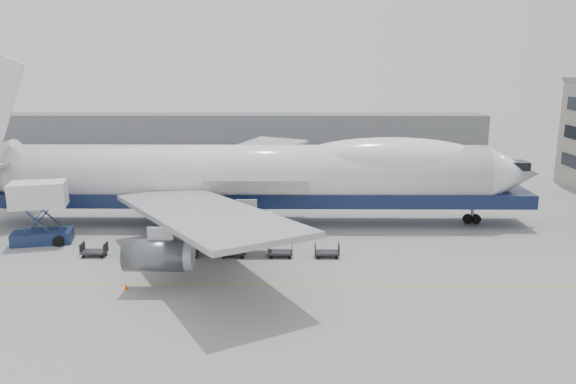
{
  "coord_description": "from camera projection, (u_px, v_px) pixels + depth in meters",
  "views": [
    {
      "loc": [
        4.9,
        -48.87,
        17.82
      ],
      "look_at": [
        4.38,
        6.0,
        5.02
      ],
      "focal_mm": 35.0,
      "sensor_mm": 36.0,
      "label": 1
    }
  ],
  "objects": [
    {
      "name": "ground",
      "position": [
        240.0,
        260.0,
        51.69
      ],
      "size": [
        260.0,
        260.0,
        0.0
      ],
      "primitive_type": "plane",
      "color": "gray",
      "rests_on": "ground"
    },
    {
      "name": "apron_line",
      "position": [
        233.0,
        285.0,
        45.84
      ],
      "size": [
        60.0,
        0.15,
        0.01
      ],
      "primitive_type": "cube",
      "color": "gold",
      "rests_on": "ground"
    },
    {
      "name": "hangar",
      "position": [
        223.0,
        130.0,
        119.15
      ],
      "size": [
        110.0,
        8.0,
        7.0
      ],
      "primitive_type": "cube",
      "color": "slate",
      "rests_on": "ground"
    },
    {
      "name": "airliner",
      "position": [
        255.0,
        174.0,
        62.09
      ],
      "size": [
        67.0,
        55.3,
        19.98
      ],
      "color": "white",
      "rests_on": "ground"
    },
    {
      "name": "catering_truck",
      "position": [
        40.0,
        209.0,
        55.76
      ],
      "size": [
        6.14,
        4.83,
        6.24
      ],
      "rotation": [
        0.0,
        0.0,
        0.24
      ],
      "color": "navy",
      "rests_on": "ground"
    },
    {
      "name": "traffic_cone",
      "position": [
        126.0,
        286.0,
        44.93
      ],
      "size": [
        0.34,
        0.34,
        0.5
      ],
      "rotation": [
        0.0,
        0.0,
        -0.22
      ],
      "color": "#E2590B",
      "rests_on": "ground"
    },
    {
      "name": "dolly_0",
      "position": [
        94.0,
        251.0,
        52.46
      ],
      "size": [
        2.3,
        1.35,
        1.3
      ],
      "color": "#2D2D30",
      "rests_on": "ground"
    },
    {
      "name": "dolly_1",
      "position": [
        141.0,
        251.0,
        52.42
      ],
      "size": [
        2.3,
        1.35,
        1.3
      ],
      "color": "#2D2D30",
      "rests_on": "ground"
    },
    {
      "name": "dolly_2",
      "position": [
        187.0,
        251.0,
        52.38
      ],
      "size": [
        2.3,
        1.35,
        1.3
      ],
      "color": "#2D2D30",
      "rests_on": "ground"
    },
    {
      "name": "dolly_3",
      "position": [
        234.0,
        251.0,
        52.34
      ],
      "size": [
        2.3,
        1.35,
        1.3
      ],
      "color": "#2D2D30",
      "rests_on": "ground"
    },
    {
      "name": "dolly_4",
      "position": [
        280.0,
        251.0,
        52.3
      ],
      "size": [
        2.3,
        1.35,
        1.3
      ],
      "color": "#2D2D30",
      "rests_on": "ground"
    },
    {
      "name": "dolly_5",
      "position": [
        327.0,
        252.0,
        52.26
      ],
      "size": [
        2.3,
        1.35,
        1.3
      ],
      "color": "#2D2D30",
      "rests_on": "ground"
    }
  ]
}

